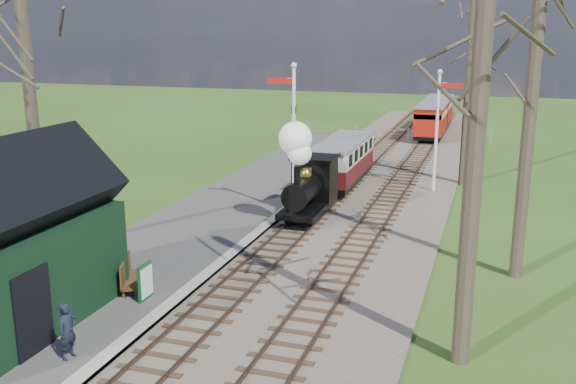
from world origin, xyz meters
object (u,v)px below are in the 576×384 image
Objects in this scene: semaphore_near at (292,129)px; bench at (129,274)px; locomotive at (307,176)px; red_carriage_b at (438,111)px; semaphore_far at (439,122)px; person at (67,331)px; station_shed at (5,247)px; sign_board at (145,282)px; coach at (343,160)px; red_carriage_a at (431,121)px.

semaphore_near is 3.80× the size of bench.
red_carriage_b is (2.61, 26.63, -0.46)m from locomotive.
bench is at bearing -108.05° from locomotive.
person is at bearing -108.36° from semaphore_far.
semaphore_far reaches higher than station_shed.
bench is (-7.17, -15.01, -2.73)m from semaphore_far.
sign_board is at bearing 9.88° from person.
semaphore_near is at bearing 149.01° from locomotive.
station_shed reaches higher than coach.
semaphore_near is 13.31m from person.
semaphore_near is at bearing 73.62° from station_shed.
locomotive is 6.08m from coach.
coach is 15.30m from red_carriage_a.
bench is (-2.79, -8.55, -1.24)m from locomotive.
red_carriage_a is (6.90, 32.68, -0.87)m from station_shed.
coach is 6.22× the size of sign_board.
semaphore_far reaches higher than person.
sign_board is at bearing -112.18° from semaphore_far.
semaphore_far is at bearing 49.40° from semaphore_near.
semaphore_near is at bearing 4.22° from person.
red_carriage_a is 1.00× the size of red_carriage_b.
locomotive reaches higher than red_carriage_b.
sign_board is 0.77× the size of person.
semaphore_far is 1.43× the size of locomotive.
semaphore_far reaches higher than sign_board.
person reaches higher than sign_board.
red_carriage_b is at bearing 90.00° from red_carriage_a.
sign_board is at bearing -98.58° from red_carriage_a.
person is (2.38, -0.96, -1.41)m from station_shed.
red_carriage_a is 30.55m from sign_board.
semaphore_far is at bearing 64.28° from station_shed.
sign_board is at bearing -97.10° from semaphore_near.
semaphore_near is 9.71m from bench.
semaphore_near is at bearing -99.25° from red_carriage_a.
coach reaches higher than sign_board.
sign_board is at bearing -97.37° from coach.
coach reaches higher than bench.
bench is 4.06m from person.
station_shed is at bearing 77.23° from person.
locomotive is 9.34m from sign_board.
locomotive is 9.08m from bench.
semaphore_near reaches higher than sign_board.
station_shed is at bearing -133.35° from sign_board.
station_shed is at bearing -115.72° from semaphore_far.
coach is (-4.37, -0.40, -1.98)m from semaphore_far.
locomotive is at bearing -95.60° from red_carriage_b.
red_carriage_a is (-1.77, 14.68, -1.95)m from semaphore_far.
station_shed is 1.33× the size of red_carriage_a.
person is (-1.15, -12.97, -2.76)m from semaphore_near.
red_carriage_a is at bearing 78.08° from station_shed.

